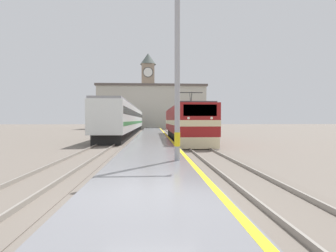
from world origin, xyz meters
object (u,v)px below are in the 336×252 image
locomotive_train (185,123)px  passenger_train (127,120)px  catenary_mast (180,61)px  clock_tower (148,88)px

locomotive_train → passenger_train: bearing=118.9°
locomotive_train → catenary_mast: bearing=-97.7°
locomotive_train → clock_tower: size_ratio=0.83×
locomotive_train → catenary_mast: size_ratio=2.10×
passenger_train → locomotive_train: bearing=-61.1°
catenary_mast → passenger_train: bearing=99.9°
catenary_mast → clock_tower: clock_tower is taller
clock_tower → catenary_mast: bearing=-87.8°
catenary_mast → clock_tower: (-2.50, 65.33, 6.88)m
locomotive_train → passenger_train: locomotive_train is taller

